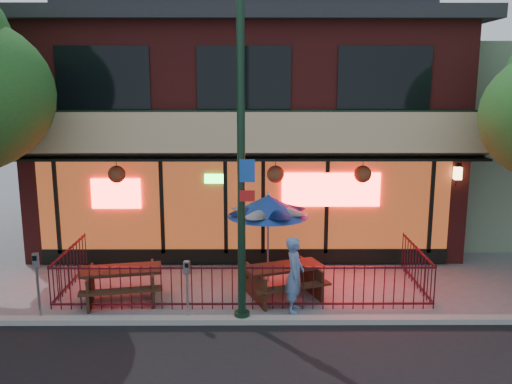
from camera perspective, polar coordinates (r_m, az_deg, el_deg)
ground at (r=11.99m, az=-1.44°, el=-12.60°), size 80.00×80.00×0.00m
curb at (r=11.51m, az=-1.49°, el=-13.34°), size 80.00×0.25×0.12m
restaurant_building at (r=18.08m, az=-1.06°, el=9.03°), size 12.96×9.49×8.05m
neighbor_building at (r=20.69m, az=24.87°, el=5.16°), size 6.00×7.00×6.00m
patio_fence at (r=12.22m, az=-1.41°, el=-8.93°), size 8.44×2.62×1.00m
street_light at (r=10.69m, az=-1.56°, el=2.10°), size 0.43×0.32×7.00m
picnic_table_left at (r=12.81m, az=-13.95°, el=-8.92°), size 2.01×1.68×0.76m
picnic_table_right at (r=12.64m, az=2.93°, el=-8.87°), size 2.13×1.88×0.76m
patio_umbrella at (r=13.17m, az=1.29°, el=-1.45°), size 1.99×2.00×2.28m
pedestrian at (r=11.80m, az=4.09°, el=-8.66°), size 0.50×0.67×1.67m
parking_meter_near at (r=11.36m, az=-7.26°, el=-9.25°), size 0.14×0.13×1.31m
parking_meter_far at (r=12.08m, az=-22.06°, el=-8.17°), size 0.16×0.15×1.48m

